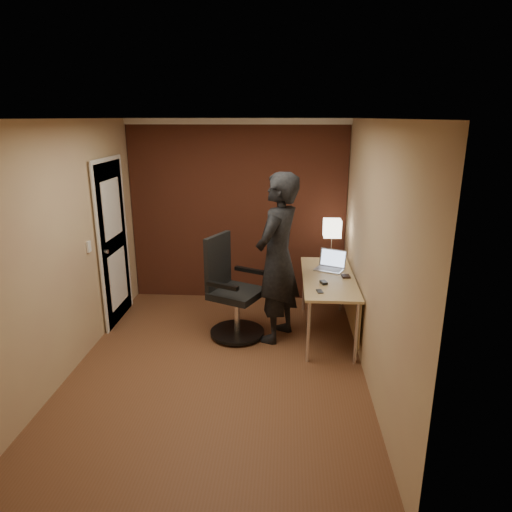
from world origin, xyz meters
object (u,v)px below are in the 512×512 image
Objects in this scene: phone at (320,291)px; wallet at (346,276)px; mouse at (324,283)px; desk at (334,287)px; desk_lamp at (332,229)px; person at (278,259)px; laptop at (331,264)px; office_chair at (231,294)px.

wallet is at bearing 45.96° from phone.
mouse is 0.37m from wallet.
desk is 0.19m from wallet.
desk_lamp is 5.35× the size of mouse.
wallet is at bearing -80.20° from desk_lamp.
person is (-0.46, 0.36, 0.24)m from phone.
person reaches higher than phone.
person reaches higher than laptop.
desk_lamp is at bearing 89.14° from desk.
phone is (-0.22, -1.15, -0.41)m from desk_lamp.
laptop is 1.27m from office_chair.
laptop is 0.33m from wallet.
mouse is at bearing 102.31° from person.
mouse is 0.91× the size of wallet.
laptop is at bearing -94.85° from desk_lamp.
phone is 0.06× the size of person.
phone is (-0.21, -0.50, 0.13)m from desk.
mouse is at bearing -99.85° from desk_lamp.
desk_lamp reaches higher than laptop.
desk is at bearing 173.65° from wallet.
desk_lamp reaches higher than mouse.
person is (-0.67, -0.14, 0.38)m from desk.
wallet is (0.12, -0.67, -0.41)m from desk_lamp.
phone is 1.05× the size of wallet.
office_chair is at bearing -174.90° from desk.
wallet is at bearing 4.03° from office_chair.
wallet is (0.33, 0.48, 0.01)m from phone.
person is at bearing -3.40° from office_chair.
desk_lamp is at bearing 69.75° from phone.
desk_lamp is 0.52m from laptop.
mouse is (-0.16, -0.91, -0.40)m from desk_lamp.
person reaches higher than mouse.
laptop reaches higher than mouse.
desk_lamp is 1.01m from mouse.
mouse is at bearing -120.06° from desk.
person reaches higher than wallet.
desk is 0.77× the size of person.
laptop is at bearing 66.98° from phone.
wallet is 0.06× the size of person.
person is (-0.68, -0.79, -0.17)m from desk_lamp.
office_chair is at bearing -175.97° from wallet.
phone is (-0.19, -0.78, -0.06)m from laptop.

